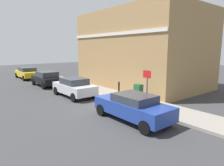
{
  "coord_description": "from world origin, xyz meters",
  "views": [
    {
      "loc": [
        -7.53,
        -9.8,
        3.66
      ],
      "look_at": [
        1.35,
        1.36,
        1.2
      ],
      "focal_mm": 31.86,
      "sensor_mm": 36.0,
      "label": 1
    }
  ],
  "objects": [
    {
      "name": "corner_building",
      "position": [
        7.04,
        3.82,
        3.54
      ],
      "size": [
        7.78,
        11.63,
        7.08
      ],
      "color": "#9E7A4C",
      "rests_on": "ground"
    },
    {
      "name": "sidewalk",
      "position": [
        2.03,
        6.0,
        0.07
      ],
      "size": [
        2.35,
        30.0,
        0.15
      ],
      "primitive_type": "cube",
      "color": "gray",
      "rests_on": "ground"
    },
    {
      "name": "street_sign",
      "position": [
        1.24,
        -2.1,
        1.66
      ],
      "size": [
        0.08,
        0.6,
        2.3
      ],
      "color": "#59595B",
      "rests_on": "sidewalk"
    },
    {
      "name": "bollard_near_cabinet",
      "position": [
        2.19,
        1.56,
        0.7
      ],
      "size": [
        0.14,
        0.14,
        1.04
      ],
      "color": "black",
      "rests_on": "sidewalk"
    },
    {
      "name": "utility_cabinet",
      "position": [
        2.09,
        -0.59,
        0.68
      ],
      "size": [
        0.46,
        0.61,
        1.15
      ],
      "color": "#1E4C28",
      "rests_on": "sidewalk"
    },
    {
      "name": "car_black",
      "position": [
        -0.45,
        9.44,
        0.76
      ],
      "size": [
        1.97,
        3.91,
        1.46
      ],
      "rotation": [
        0.0,
        0.0,
        1.58
      ],
      "color": "black",
      "rests_on": "ground"
    },
    {
      "name": "car_silver",
      "position": [
        -0.44,
        3.81,
        0.76
      ],
      "size": [
        1.94,
        4.04,
        1.45
      ],
      "rotation": [
        0.0,
        0.0,
        1.59
      ],
      "color": "#B7B7BC",
      "rests_on": "ground"
    },
    {
      "name": "car_blue",
      "position": [
        -0.57,
        -2.77,
        0.75
      ],
      "size": [
        1.87,
        4.34,
        1.4
      ],
      "rotation": [
        0.0,
        0.0,
        1.58
      ],
      "color": "navy",
      "rests_on": "ground"
    },
    {
      "name": "car_yellow",
      "position": [
        -0.52,
        15.85,
        0.74
      ],
      "size": [
        1.98,
        4.5,
        1.41
      ],
      "rotation": [
        0.0,
        0.0,
        1.57
      ],
      "color": "gold",
      "rests_on": "ground"
    },
    {
      "name": "ground",
      "position": [
        0.0,
        0.0,
        0.0
      ],
      "size": [
        80.0,
        80.0,
        0.0
      ],
      "primitive_type": "plane",
      "color": "#38383A"
    }
  ]
}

